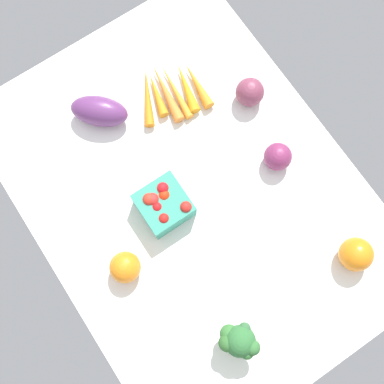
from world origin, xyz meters
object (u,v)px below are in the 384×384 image
at_px(heirloom_tomato_orange, 125,267).
at_px(red_onion_near_basket, 278,157).
at_px(bell_pepper_orange, 356,254).
at_px(berry_basket, 163,205).
at_px(carrot_bunch, 172,91).
at_px(red_onion_center, 250,92).
at_px(eggplant, 99,111).
at_px(broccoli_head, 239,341).

bearing_deg(heirloom_tomato_orange, red_onion_near_basket, 92.53).
height_order(bell_pepper_orange, berry_basket, same).
xyz_separation_m(heirloom_tomato_orange, carrot_bunch, (-0.32, 0.34, -0.02)).
bearing_deg(bell_pepper_orange, red_onion_center, 176.09).
bearing_deg(heirloom_tomato_orange, eggplant, 157.41).
relative_size(eggplant, red_onion_near_basket, 2.09).
bearing_deg(red_onion_near_basket, red_onion_center, 166.87).
xyz_separation_m(broccoli_head, carrot_bunch, (-0.60, 0.21, -0.05)).
bearing_deg(red_onion_center, bell_pepper_orange, -3.91).
relative_size(broccoli_head, red_onion_center, 1.42).
distance_m(broccoli_head, bell_pepper_orange, 0.34).
bearing_deg(broccoli_head, red_onion_center, 141.97).
height_order(carrot_bunch, bell_pepper_orange, bell_pepper_orange).
xyz_separation_m(carrot_bunch, bell_pepper_orange, (0.59, 0.12, 0.03)).
relative_size(red_onion_near_basket, bell_pepper_orange, 0.85).
distance_m(heirloom_tomato_orange, red_onion_near_basket, 0.45).
distance_m(red_onion_near_basket, berry_basket, 0.30).
distance_m(broccoli_head, berry_basket, 0.35).
bearing_deg(eggplant, heirloom_tomato_orange, 111.22).
distance_m(carrot_bunch, berry_basket, 0.31).
bearing_deg(berry_basket, carrot_bunch, 143.17).
distance_m(red_onion_center, red_onion_near_basket, 0.18).
bearing_deg(broccoli_head, eggplant, 177.53).
height_order(eggplant, berry_basket, berry_basket).
xyz_separation_m(carrot_bunch, red_onion_near_basket, (0.30, 0.12, 0.02)).
distance_m(red_onion_center, carrot_bunch, 0.20).
bearing_deg(bell_pepper_orange, broccoli_head, -89.51).
xyz_separation_m(broccoli_head, berry_basket, (-0.35, 0.03, -0.03)).
xyz_separation_m(red_onion_near_basket, bell_pepper_orange, (0.29, 0.01, 0.01)).
relative_size(heirloom_tomato_orange, berry_basket, 0.66).
xyz_separation_m(broccoli_head, red_onion_center, (-0.47, 0.37, -0.03)).
bearing_deg(carrot_bunch, berry_basket, -36.83).
relative_size(carrot_bunch, berry_basket, 1.74).
xyz_separation_m(heirloom_tomato_orange, bell_pepper_orange, (0.27, 0.46, 0.00)).
height_order(broccoli_head, red_onion_near_basket, broccoli_head).
bearing_deg(carrot_bunch, broccoli_head, -19.78).
height_order(eggplant, red_onion_near_basket, eggplant).
bearing_deg(heirloom_tomato_orange, carrot_bunch, 133.36).
xyz_separation_m(broccoli_head, red_onion_near_basket, (-0.30, 0.33, -0.03)).
distance_m(heirloom_tomato_orange, eggplant, 0.39).
height_order(red_onion_near_basket, bell_pepper_orange, bell_pepper_orange).
bearing_deg(eggplant, red_onion_center, -162.14).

